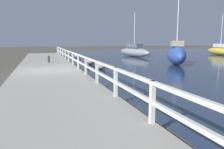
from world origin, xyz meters
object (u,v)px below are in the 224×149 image
(sailboat_gray, at_px, (134,51))
(sailboat_blue, at_px, (176,55))
(sailboat_yellow, at_px, (220,50))
(mooring_bollard, at_px, (49,59))

(sailboat_gray, bearing_deg, sailboat_blue, -103.96)
(sailboat_gray, distance_m, sailboat_yellow, 12.30)
(sailboat_blue, distance_m, sailboat_yellow, 15.22)
(mooring_bollard, bearing_deg, sailboat_yellow, 14.41)
(sailboat_blue, bearing_deg, sailboat_yellow, 57.14)
(mooring_bollard, bearing_deg, sailboat_gray, 33.20)
(mooring_bollard, relative_size, sailboat_blue, 0.10)
(mooring_bollard, distance_m, sailboat_yellow, 23.33)
(mooring_bollard, distance_m, sailboat_gray, 12.35)
(mooring_bollard, relative_size, sailboat_yellow, 0.09)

